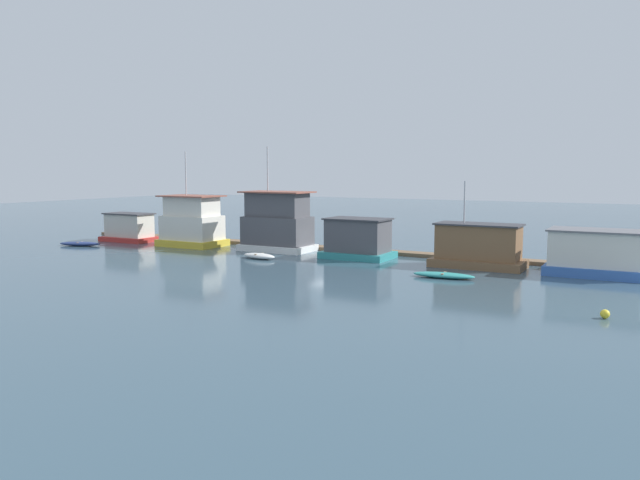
# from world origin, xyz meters

# --- Properties ---
(ground_plane) EXTENTS (200.00, 200.00, 0.00)m
(ground_plane) POSITION_xyz_m (0.00, 0.00, 0.00)
(ground_plane) COLOR #385160
(dock_walkway) EXTENTS (59.60, 1.52, 0.30)m
(dock_walkway) POSITION_xyz_m (0.00, 3.27, 0.15)
(dock_walkway) COLOR brown
(dock_walkway) RESTS_ON ground_plane
(houseboat_red) EXTENTS (5.54, 3.26, 2.86)m
(houseboat_red) POSITION_xyz_m (-22.50, -0.37, 1.33)
(houseboat_red) COLOR red
(houseboat_red) RESTS_ON ground_plane
(houseboat_yellow) EXTENTS (5.88, 4.04, 8.97)m
(houseboat_yellow) POSITION_xyz_m (-14.21, -0.44, 2.18)
(houseboat_yellow) COLOR gold
(houseboat_yellow) RESTS_ON ground_plane
(houseboat_white) EXTENTS (6.40, 3.80, 9.28)m
(houseboat_white) POSITION_xyz_m (-5.26, 0.60, 2.42)
(houseboat_white) COLOR white
(houseboat_white) RESTS_ON ground_plane
(houseboat_teal) EXTENTS (5.58, 3.78, 3.29)m
(houseboat_teal) POSITION_xyz_m (3.12, -0.22, 1.56)
(houseboat_teal) COLOR teal
(houseboat_teal) RESTS_ON ground_plane
(houseboat_brown) EXTENTS (6.79, 3.44, 6.40)m
(houseboat_brown) POSITION_xyz_m (13.06, -0.29, 1.53)
(houseboat_brown) COLOR brown
(houseboat_brown) RESTS_ON ground_plane
(houseboat_blue) EXTENTS (6.46, 3.91, 3.16)m
(houseboat_blue) POSITION_xyz_m (21.08, -0.00, 1.52)
(houseboat_blue) COLOR #3866B7
(houseboat_blue) RESTS_ON ground_plane
(dinghy_navy) EXTENTS (4.25, 2.45, 0.41)m
(dinghy_navy) POSITION_xyz_m (-23.66, -5.60, 0.20)
(dinghy_navy) COLOR navy
(dinghy_navy) RESTS_ON ground_plane
(dinghy_white) EXTENTS (3.19, 1.53, 0.46)m
(dinghy_white) POSITION_xyz_m (-3.75, -4.50, 0.23)
(dinghy_white) COLOR white
(dinghy_white) RESTS_ON ground_plane
(dinghy_teal) EXTENTS (4.25, 1.53, 0.38)m
(dinghy_teal) POSITION_xyz_m (12.28, -6.06, 0.19)
(dinghy_teal) COLOR teal
(dinghy_teal) RESTS_ON ground_plane
(buoy_yellow) EXTENTS (0.46, 0.46, 0.46)m
(buoy_yellow) POSITION_xyz_m (22.74, -13.39, 0.23)
(buoy_yellow) COLOR yellow
(buoy_yellow) RESTS_ON ground_plane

